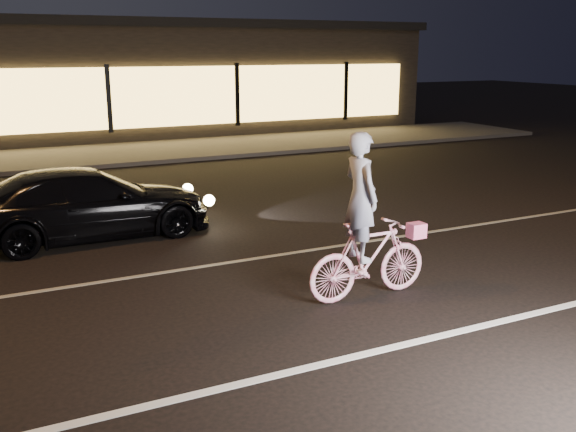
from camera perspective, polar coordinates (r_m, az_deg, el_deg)
ground at (r=8.52m, az=4.51°, el=-7.32°), size 90.00×90.00×0.00m
lane_stripe_near at (r=7.38m, az=10.54°, el=-11.11°), size 60.00×0.12×0.01m
lane_stripe_far at (r=10.18m, az=-1.21°, el=-3.53°), size 60.00×0.10×0.01m
sidewalk at (r=20.43m, az=-14.38°, el=5.40°), size 30.00×4.00×0.12m
storefront at (r=26.09m, az=-17.49°, el=11.72°), size 25.40×8.42×4.20m
cyclist at (r=8.34m, az=6.99°, el=-2.19°), size 1.75×0.60×2.20m
sedan at (r=11.52m, az=-17.31°, el=1.06°), size 4.25×1.87×1.21m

